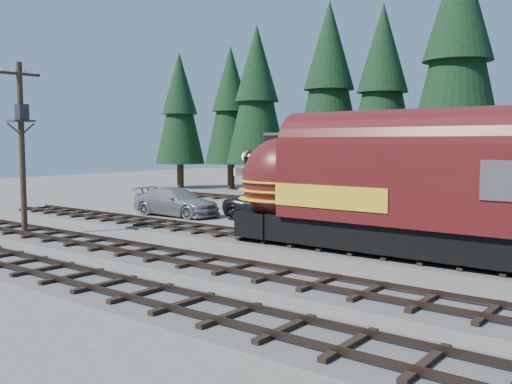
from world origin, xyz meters
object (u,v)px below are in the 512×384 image
Objects in this scene: caboose at (371,178)px; pickup_truck_a at (274,206)px; pickup_truck_b at (176,202)px; depot at (396,176)px; locomotive at (401,193)px; utility_pole at (22,138)px.

pickup_truck_a is at bearing -106.62° from caboose.
pickup_truck_b is at bearing -131.37° from caboose.
depot reaches higher than pickup_truck_a.
depot is 7.23m from locomotive.
locomotive is at bearing -59.22° from caboose.
locomotive is 2.74× the size of pickup_truck_b.
depot is 14.41m from pickup_truck_b.
depot is at bearing -55.37° from caboose.
depot reaches higher than locomotive.
pickup_truck_a is 6.75m from pickup_truck_b.
pickup_truck_b is at bearing -169.70° from depot.
locomotive reaches higher than pickup_truck_a.
utility_pole reaches higher than depot.
caboose is 13.47m from pickup_truck_b.
caboose is 8.53m from pickup_truck_a.
caboose is 1.43× the size of pickup_truck_b.
pickup_truck_a is at bearing 151.03° from locomotive.
locomotive is 12.41m from pickup_truck_a.
locomotive is at bearing 24.88° from utility_pole.
depot is 9.14m from caboose.
locomotive is 18.76m from utility_pole.
pickup_truck_a is 1.02× the size of pickup_truck_b.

